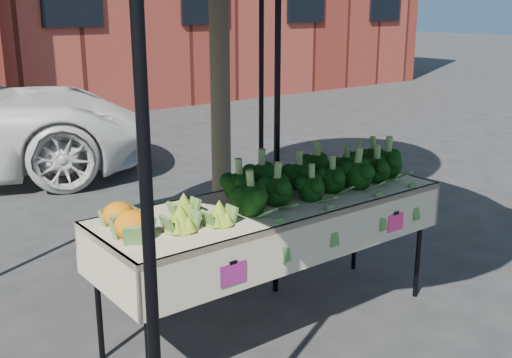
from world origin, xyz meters
name	(u,v)px	position (x,y,z in m)	size (l,w,h in m)	color
ground	(240,328)	(0.00, 0.00, 0.00)	(90.00, 90.00, 0.00)	#272729
table	(275,264)	(0.22, -0.11, 0.45)	(2.41, 0.84, 0.90)	beige
canopy	(231,119)	(0.21, 0.36, 1.37)	(3.16, 3.16, 2.74)	black
broccoli_heap	(316,170)	(0.61, -0.09, 1.03)	(1.60, 0.57, 0.26)	black
romanesco_cluster	(190,206)	(-0.45, -0.13, 1.00)	(0.43, 0.47, 0.20)	#A2B431
cauliflower_pair	(125,217)	(-0.82, -0.05, 0.99)	(0.23, 0.43, 0.18)	orange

